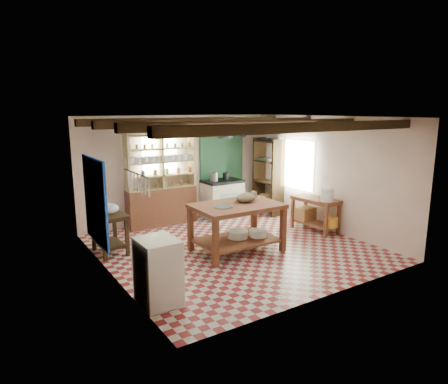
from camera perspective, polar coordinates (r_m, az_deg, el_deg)
floor at (r=8.14m, az=1.51°, el=-8.02°), size 5.00×5.00×0.02m
ceiling at (r=7.66m, az=1.62°, el=10.67°), size 5.00×5.00×0.02m
wall_back at (r=9.94m, az=-6.54°, el=3.34°), size 5.00×0.04×2.60m
wall_front at (r=5.94m, az=15.20°, el=-2.76°), size 5.00×0.04×2.60m
wall_left at (r=6.75m, az=-16.31°, el=-1.10°), size 0.04×5.00×2.60m
wall_right at (r=9.41m, az=14.30°, el=2.57°), size 0.04×5.00×2.60m
ceiling_beams at (r=7.66m, az=1.62°, el=9.77°), size 5.00×3.80×0.15m
blue_wall_patch at (r=7.65m, az=-17.92°, el=-1.25°), size 0.04×1.40×1.60m
green_wall_patch at (r=10.52m, az=-0.33°, el=3.61°), size 1.30×0.04×2.30m
window_back at (r=9.66m, az=-9.22°, el=5.41°), size 0.90×0.02×0.80m
window_right at (r=10.08m, az=10.12°, el=3.93°), size 0.02×1.30×1.20m
utensil_rail at (r=5.55m, az=-12.49°, el=1.44°), size 0.06×0.90×0.28m
pot_rack at (r=10.07m, az=0.95°, el=8.56°), size 0.86×0.12×0.36m
shelving_unit at (r=9.57m, az=-8.97°, el=1.73°), size 1.70×0.34×2.20m
tall_rack at (r=10.61m, az=6.33°, el=2.24°), size 0.40×0.86×2.00m
work_table at (r=7.82m, az=1.83°, el=-5.13°), size 1.68×1.14×0.95m
stove at (r=10.30m, az=-0.24°, el=-0.92°), size 0.99×0.67×0.96m
prep_table at (r=8.03m, az=-16.01°, el=-5.72°), size 0.57×0.80×0.79m
white_cabinet at (r=5.89m, az=-9.43°, el=-11.10°), size 0.54×0.64×0.96m
right_counter at (r=9.33m, az=12.88°, el=-3.17°), size 0.62×1.12×0.77m
cat at (r=7.85m, az=3.17°, el=-0.80°), size 0.46×0.38×0.19m
steel_tray at (r=7.47m, az=-0.18°, el=-2.09°), size 0.37×0.37×0.02m
basin_large at (r=7.93m, az=1.92°, el=-6.03°), size 0.42×0.42×0.14m
basin_small at (r=8.04m, az=4.91°, el=-5.89°), size 0.37×0.37×0.13m
kettle_left at (r=10.05m, az=-1.44°, el=2.19°), size 0.19×0.19×0.22m
kettle_right at (r=10.24m, az=0.23°, el=2.27°), size 0.15×0.15×0.18m
enamel_bowl at (r=7.90m, az=-16.21°, el=-2.29°), size 0.41×0.41×0.20m
white_bucket at (r=8.96m, az=14.52°, el=-0.38°), size 0.31×0.31×0.29m
wicker_basket at (r=9.53m, az=11.50°, el=-3.01°), size 0.44×0.37×0.29m
yellow_tub at (r=9.08m, az=15.02°, el=-4.17°), size 0.32×0.32×0.22m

